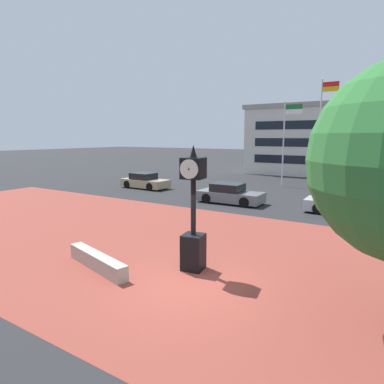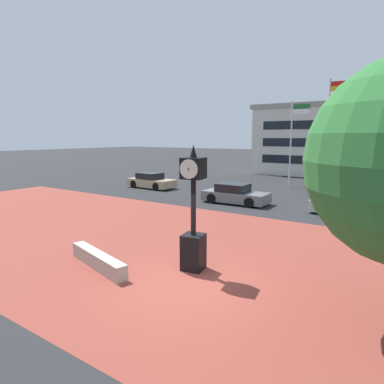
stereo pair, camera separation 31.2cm
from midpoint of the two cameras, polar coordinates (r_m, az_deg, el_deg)
name	(u,v)px [view 2 (the right image)]	position (r m, az deg, el deg)	size (l,w,h in m)	color
ground_plane	(189,284)	(10.30, 0.37, -15.30)	(200.00, 200.00, 0.00)	#262628
plaza_brick_paving	(229,259)	(12.32, 7.01, -11.12)	(44.00, 13.04, 0.01)	brown
planter_wall	(98,260)	(11.77, -14.85, -11.08)	(3.20, 0.40, 0.50)	#ADA393
street_clock	(193,219)	(10.82, 1.06, -4.62)	(0.77, 0.81, 4.05)	black
car_street_near	(353,205)	(20.61, 25.91, -2.02)	(4.51, 1.96, 1.28)	#B7BABF
car_street_mid	(235,195)	(22.14, 7.68, -0.43)	(4.29, 1.97, 1.28)	slate
car_street_far	(151,181)	(28.71, -6.58, 1.83)	(4.18, 2.06, 1.28)	tan
flagpole_primary	(293,137)	(30.23, 16.96, 8.84)	(1.53, 0.14, 7.24)	silver
flagpole_secondary	(329,128)	(29.52, 22.38, 9.98)	(1.34, 0.14, 8.82)	silver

